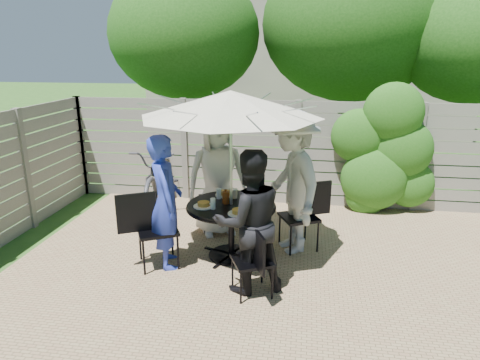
% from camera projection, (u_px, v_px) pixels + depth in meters
% --- Properties ---
extents(backyard_envelope, '(60.00, 60.00, 5.00)m').
position_uv_depth(backyard_envelope, '(308.00, 51.00, 13.78)').
color(backyard_envelope, '#264F18').
rests_on(backyard_envelope, ground).
extents(patio_table, '(1.50, 1.50, 0.75)m').
position_uv_depth(patio_table, '(231.00, 220.00, 5.57)').
color(patio_table, black).
rests_on(patio_table, ground).
extents(umbrella, '(2.98, 2.98, 2.19)m').
position_uv_depth(umbrella, '(231.00, 104.00, 5.13)').
color(umbrella, silver).
rests_on(umbrella, ground).
extents(chair_back, '(0.62, 0.76, 0.99)m').
position_uv_depth(chair_back, '(216.00, 211.00, 6.52)').
color(chair_back, black).
rests_on(chair_back, ground).
extents(person_back, '(1.03, 0.88, 1.80)m').
position_uv_depth(person_back, '(217.00, 176.00, 6.22)').
color(person_back, silver).
rests_on(person_back, ground).
extents(chair_left, '(0.76, 0.65, 1.00)m').
position_uv_depth(chair_left, '(157.00, 244.00, 5.39)').
color(chair_left, black).
rests_on(chair_left, ground).
extents(person_left, '(0.62, 0.73, 1.70)m').
position_uv_depth(person_left, '(166.00, 202.00, 5.26)').
color(person_left, '#2737AB').
rests_on(person_left, ground).
extents(chair_front, '(0.55, 0.65, 0.86)m').
position_uv_depth(chair_front, '(252.00, 274.00, 4.75)').
color(chair_front, black).
rests_on(chair_front, ground).
extents(person_front, '(0.99, 0.90, 1.66)m').
position_uv_depth(person_front, '(249.00, 222.00, 4.71)').
color(person_front, black).
rests_on(person_front, ground).
extents(chair_right, '(0.73, 0.61, 0.95)m').
position_uv_depth(chair_right, '(300.00, 229.00, 5.87)').
color(chair_right, black).
rests_on(chair_right, ground).
extents(person_right, '(1.17, 1.44, 1.94)m').
position_uv_depth(person_right, '(292.00, 183.00, 5.64)').
color(person_right, '#B3B1AE').
rests_on(person_right, ground).
extents(plate_back, '(0.26, 0.26, 0.06)m').
position_uv_depth(plate_back, '(225.00, 194.00, 5.83)').
color(plate_back, white).
rests_on(plate_back, patio_table).
extents(plate_left, '(0.26, 0.26, 0.06)m').
position_uv_depth(plate_left, '(204.00, 205.00, 5.40)').
color(plate_left, white).
rests_on(plate_left, patio_table).
extents(plate_front, '(0.26, 0.26, 0.06)m').
position_uv_depth(plate_front, '(238.00, 212.00, 5.16)').
color(plate_front, white).
rests_on(plate_front, patio_table).
extents(plate_right, '(0.26, 0.26, 0.06)m').
position_uv_depth(plate_right, '(258.00, 200.00, 5.58)').
color(plate_right, white).
rests_on(plate_right, patio_table).
extents(plate_extra, '(0.24, 0.24, 0.06)m').
position_uv_depth(plate_extra, '(251.00, 209.00, 5.26)').
color(plate_extra, white).
rests_on(plate_extra, patio_table).
extents(glass_back, '(0.07, 0.07, 0.14)m').
position_uv_depth(glass_back, '(219.00, 193.00, 5.69)').
color(glass_back, silver).
rests_on(glass_back, patio_table).
extents(glass_left, '(0.07, 0.07, 0.14)m').
position_uv_depth(glass_left, '(213.00, 204.00, 5.32)').
color(glass_left, silver).
rests_on(glass_left, patio_table).
extents(glass_front, '(0.07, 0.07, 0.14)m').
position_uv_depth(glass_front, '(244.00, 205.00, 5.27)').
color(glass_front, silver).
rests_on(glass_front, patio_table).
extents(glass_right, '(0.07, 0.07, 0.14)m').
position_uv_depth(glass_right, '(248.00, 195.00, 5.64)').
color(glass_right, silver).
rests_on(glass_right, patio_table).
extents(syrup_jug, '(0.09, 0.09, 0.16)m').
position_uv_depth(syrup_jug, '(226.00, 198.00, 5.51)').
color(syrup_jug, '#59280C').
rests_on(syrup_jug, patio_table).
extents(coffee_cup, '(0.08, 0.08, 0.12)m').
position_uv_depth(coffee_cup, '(234.00, 194.00, 5.71)').
color(coffee_cup, '#C6B293').
rests_on(coffee_cup, patio_table).
extents(bicycle, '(0.95, 2.15, 1.10)m').
position_uv_depth(bicycle, '(161.00, 175.00, 7.47)').
color(bicycle, '#333338').
rests_on(bicycle, ground).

